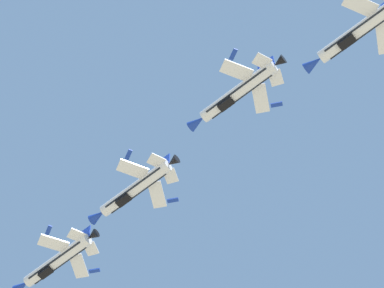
% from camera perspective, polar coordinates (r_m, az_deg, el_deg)
% --- Properties ---
extents(fighter_jet_lead, '(15.12, 10.36, 4.36)m').
position_cam_1_polar(fighter_jet_lead, '(124.34, -9.10, -7.80)').
color(fighter_jet_lead, white).
extents(fighter_jet_left_wing, '(15.12, 10.36, 4.35)m').
position_cam_1_polar(fighter_jet_left_wing, '(119.13, -3.90, -3.07)').
color(fighter_jet_left_wing, white).
extents(fighter_jet_right_wing, '(15.12, 10.36, 4.34)m').
position_cam_1_polar(fighter_jet_right_wing, '(113.88, 3.02, 3.43)').
color(fighter_jet_right_wing, white).
extents(fighter_jet_left_outer, '(15.12, 10.36, 4.38)m').
position_cam_1_polar(fighter_jet_left_outer, '(107.85, 11.12, 7.46)').
color(fighter_jet_left_outer, white).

